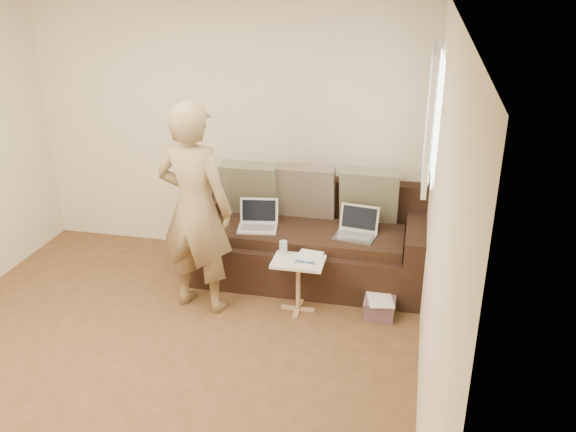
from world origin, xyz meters
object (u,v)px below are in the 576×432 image
object	(u,v)px
laptop_white	(257,229)
striped_box	(380,307)
sofa	(307,236)
person	(195,209)
side_table	(298,285)
laptop_silver	(355,237)
drinking_glass	(283,248)

from	to	relation	value
laptop_white	striped_box	size ratio (longest dim) A/B	1.34
sofa	laptop_white	size ratio (longest dim) A/B	6.11
laptop_white	person	bearing A→B (deg)	-132.15
person	side_table	size ratio (longest dim) A/B	3.82
laptop_silver	side_table	size ratio (longest dim) A/B	0.75
laptop_white	striped_box	bearing A→B (deg)	-28.53
laptop_white	person	size ratio (longest dim) A/B	0.19
sofa	laptop_silver	bearing A→B (deg)	-15.36
sofa	drinking_glass	world-z (taller)	sofa
sofa	striped_box	xyz separation A→B (m)	(0.75, -0.58, -0.34)
side_table	striped_box	xyz separation A→B (m)	(0.71, 0.05, -0.16)
laptop_silver	drinking_glass	size ratio (longest dim) A/B	3.02
laptop_white	person	distance (m)	0.80
sofa	drinking_glass	xyz separation A→B (m)	(-0.11, -0.53, 0.12)
sofa	person	bearing A→B (deg)	-138.53
laptop_silver	person	distance (m)	1.48
sofa	striped_box	distance (m)	1.01
side_table	laptop_silver	bearing A→B (deg)	49.48
sofa	drinking_glass	size ratio (longest dim) A/B	18.33
person	drinking_glass	distance (m)	0.83
laptop_silver	laptop_white	size ratio (longest dim) A/B	1.01
laptop_white	drinking_glass	xyz separation A→B (m)	(0.33, -0.38, 0.03)
drinking_glass	striped_box	bearing A→B (deg)	-3.05
laptop_white	laptop_silver	bearing A→B (deg)	-7.64
person	side_table	bearing A→B (deg)	-163.40
laptop_silver	side_table	bearing A→B (deg)	-121.90
sofa	laptop_silver	size ratio (longest dim) A/B	6.07
sofa	laptop_silver	distance (m)	0.50
person	drinking_glass	bearing A→B (deg)	-154.61
drinking_glass	striped_box	size ratio (longest dim) A/B	0.45
drinking_glass	striped_box	distance (m)	0.98
sofa	person	xyz separation A→B (m)	(-0.82, -0.73, 0.50)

